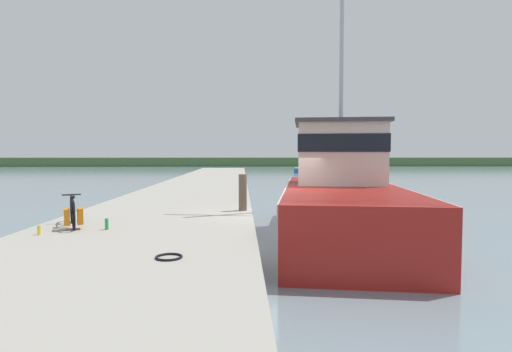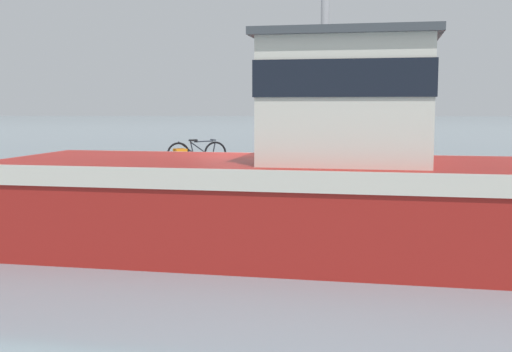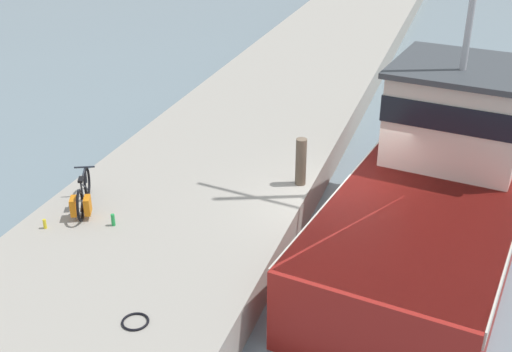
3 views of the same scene
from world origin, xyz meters
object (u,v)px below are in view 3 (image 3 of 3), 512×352
fishing_boat_main (444,178)px  bicycle_touring (83,196)px  water_bottle_by_bike (45,224)px  water_bottle_on_curb (113,220)px  mooring_post (301,162)px

fishing_boat_main → bicycle_touring: fishing_boat_main is taller
water_bottle_by_bike → water_bottle_on_curb: size_ratio=0.79×
fishing_boat_main → mooring_post: fishing_boat_main is taller
water_bottle_by_bike → water_bottle_on_curb: bearing=23.4°
bicycle_touring → mooring_post: bearing=8.7°
water_bottle_by_bike → bicycle_touring: bearing=68.5°
fishing_boat_main → water_bottle_on_curb: fishing_boat_main is taller
fishing_boat_main → water_bottle_by_bike: 8.55m
fishing_boat_main → water_bottle_on_curb: 7.18m
water_bottle_by_bike → water_bottle_on_curb: water_bottle_on_curb is taller
fishing_boat_main → water_bottle_by_bike: bearing=-143.6°
water_bottle_by_bike → water_bottle_on_curb: (1.26, 0.54, 0.03)m
mooring_post → water_bottle_on_curb: size_ratio=4.36×
mooring_post → water_bottle_by_bike: 5.70m
fishing_boat_main → bicycle_touring: size_ratio=7.10×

